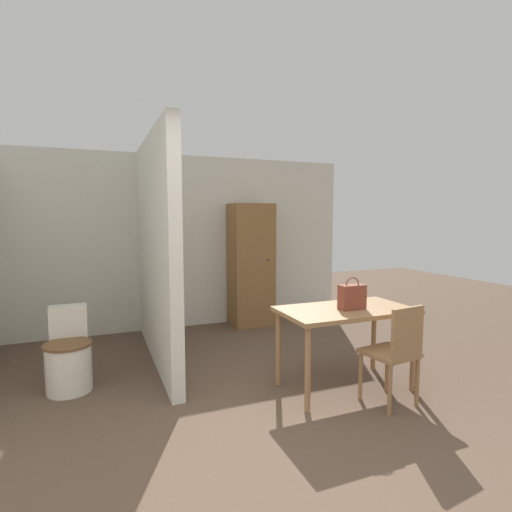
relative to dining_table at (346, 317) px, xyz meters
name	(u,v)px	position (x,y,z in m)	size (l,w,h in m)	color
ground_plane	(298,497)	(-1.12, -1.16, -0.68)	(16.00, 16.00, 0.00)	brown
wall_back	(172,242)	(-1.12, 2.75, 0.57)	(5.41, 0.12, 2.50)	silver
partition_wall	(155,250)	(-1.53, 1.47, 0.57)	(0.12, 2.44, 2.50)	silver
dining_table	(346,317)	(0.00, 0.00, 0.00)	(1.24, 0.69, 0.77)	#997047
wooden_chair	(395,351)	(0.18, -0.47, -0.19)	(0.44, 0.44, 0.89)	#997047
toilet	(69,357)	(-2.42, 0.96, -0.38)	(0.43, 0.58, 0.76)	silver
handbag	(352,297)	(0.03, -0.06, 0.21)	(0.24, 0.11, 0.30)	brown
wooden_cabinet	(251,265)	(0.00, 2.43, 0.22)	(0.61, 0.50, 1.81)	brown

